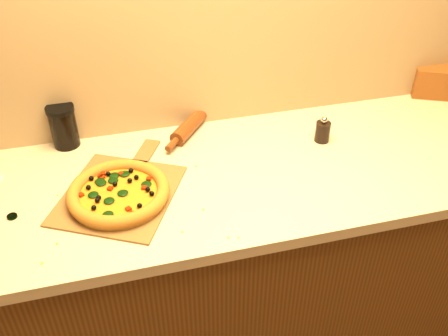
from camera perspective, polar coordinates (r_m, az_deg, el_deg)
cabinet at (r=1.95m, az=1.33°, el=-11.43°), size 2.80×0.65×0.86m
countertop at (r=1.64m, az=1.55°, el=-0.91°), size 2.84×0.68×0.04m
pizza_peel at (r=1.57m, az=-11.70°, el=-2.68°), size 0.46×0.52×0.01m
pizza at (r=1.53m, az=-11.95°, el=-2.79°), size 0.31×0.31×0.04m
bottle_cap at (r=1.58m, az=-23.06°, el=-5.11°), size 0.03×0.03×0.01m
pepper_grinder at (r=1.79m, az=11.21°, el=4.17°), size 0.05×0.05×0.10m
rolling_pin at (r=1.84m, az=-3.48°, el=5.33°), size 0.26×0.32×0.05m
dark_jar at (r=1.80m, az=-17.88°, el=4.58°), size 0.09×0.09×0.15m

